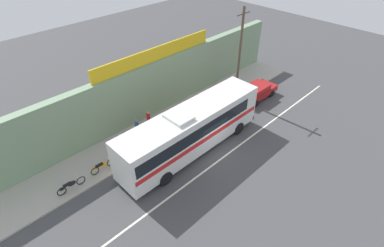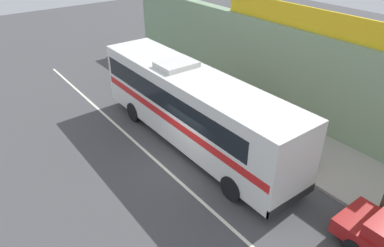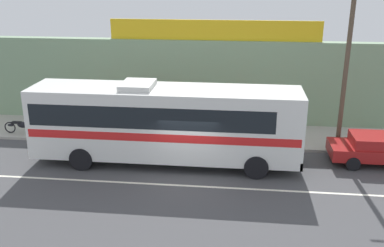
{
  "view_description": "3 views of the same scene",
  "coord_description": "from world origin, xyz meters",
  "px_view_note": "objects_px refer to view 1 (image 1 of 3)",
  "views": [
    {
      "loc": [
        -13.04,
        -10.64,
        15.12
      ],
      "look_at": [
        -0.27,
        2.3,
        1.55
      ],
      "focal_mm": 27.91,
      "sensor_mm": 36.0,
      "label": 1
    },
    {
      "loc": [
        10.22,
        -7.21,
        9.45
      ],
      "look_at": [
        -1.17,
        1.4,
        1.07
      ],
      "focal_mm": 32.72,
      "sensor_mm": 36.0,
      "label": 2
    },
    {
      "loc": [
        2.12,
        -17.1,
        8.43
      ],
      "look_at": [
        0.04,
        1.33,
        2.0
      ],
      "focal_mm": 41.36,
      "sensor_mm": 36.0,
      "label": 3
    }
  ],
  "objects_px": {
    "motorcycle_blue": "(71,185)",
    "pedestrian_by_curb": "(137,127)",
    "pedestrian_near_shop": "(149,119)",
    "pedestrian_far_right": "(204,99)",
    "utility_pole": "(240,54)",
    "motorcycle_green": "(121,153)",
    "motorcycle_red": "(102,166)",
    "intercity_bus": "(191,129)",
    "parked_car": "(257,91)"
  },
  "relations": [
    {
      "from": "motorcycle_blue",
      "to": "pedestrian_by_curb",
      "type": "bearing_deg",
      "value": 12.55
    },
    {
      "from": "pedestrian_near_shop",
      "to": "pedestrian_far_right",
      "type": "height_order",
      "value": "pedestrian_far_right"
    },
    {
      "from": "pedestrian_by_curb",
      "to": "utility_pole",
      "type": "bearing_deg",
      "value": -9.35
    },
    {
      "from": "motorcycle_green",
      "to": "utility_pole",
      "type": "bearing_deg",
      "value": -2.51
    },
    {
      "from": "utility_pole",
      "to": "motorcycle_red",
      "type": "distance_m",
      "value": 14.63
    },
    {
      "from": "motorcycle_blue",
      "to": "pedestrian_far_right",
      "type": "bearing_deg",
      "value": 2.41
    },
    {
      "from": "intercity_bus",
      "to": "pedestrian_by_curb",
      "type": "xyz_separation_m",
      "value": [
        -1.92,
        4.0,
        -0.97
      ]
    },
    {
      "from": "utility_pole",
      "to": "motorcycle_green",
      "type": "distance_m",
      "value": 13.05
    },
    {
      "from": "motorcycle_red",
      "to": "pedestrian_far_right",
      "type": "height_order",
      "value": "pedestrian_far_right"
    },
    {
      "from": "intercity_bus",
      "to": "pedestrian_near_shop",
      "type": "height_order",
      "value": "intercity_bus"
    },
    {
      "from": "pedestrian_far_right",
      "to": "motorcycle_red",
      "type": "bearing_deg",
      "value": -177.64
    },
    {
      "from": "intercity_bus",
      "to": "motorcycle_red",
      "type": "bearing_deg",
      "value": 155.26
    },
    {
      "from": "motorcycle_red",
      "to": "pedestrian_near_shop",
      "type": "relative_size",
      "value": 1.16
    },
    {
      "from": "parked_car",
      "to": "utility_pole",
      "type": "height_order",
      "value": "utility_pole"
    },
    {
      "from": "utility_pole",
      "to": "pedestrian_by_curb",
      "type": "bearing_deg",
      "value": 170.65
    },
    {
      "from": "intercity_bus",
      "to": "pedestrian_far_right",
      "type": "xyz_separation_m",
      "value": [
        4.75,
        3.14,
        -0.99
      ]
    },
    {
      "from": "parked_car",
      "to": "pedestrian_near_shop",
      "type": "relative_size",
      "value": 2.71
    },
    {
      "from": "intercity_bus",
      "to": "motorcycle_green",
      "type": "xyz_separation_m",
      "value": [
        -4.21,
        2.87,
        -1.5
      ]
    },
    {
      "from": "motorcycle_red",
      "to": "pedestrian_by_curb",
      "type": "xyz_separation_m",
      "value": [
        3.95,
        1.3,
        0.53
      ]
    },
    {
      "from": "intercity_bus",
      "to": "motorcycle_green",
      "type": "height_order",
      "value": "intercity_bus"
    },
    {
      "from": "utility_pole",
      "to": "motorcycle_green",
      "type": "bearing_deg",
      "value": 177.49
    },
    {
      "from": "motorcycle_red",
      "to": "pedestrian_near_shop",
      "type": "bearing_deg",
      "value": 16.57
    },
    {
      "from": "intercity_bus",
      "to": "pedestrian_far_right",
      "type": "distance_m",
      "value": 5.78
    },
    {
      "from": "parked_car",
      "to": "pedestrian_by_curb",
      "type": "height_order",
      "value": "pedestrian_by_curb"
    },
    {
      "from": "utility_pole",
      "to": "pedestrian_far_right",
      "type": "relative_size",
      "value": 5.17
    },
    {
      "from": "motorcycle_blue",
      "to": "pedestrian_by_curb",
      "type": "relative_size",
      "value": 1.17
    },
    {
      "from": "parked_car",
      "to": "pedestrian_far_right",
      "type": "height_order",
      "value": "pedestrian_far_right"
    },
    {
      "from": "intercity_bus",
      "to": "parked_car",
      "type": "height_order",
      "value": "intercity_bus"
    },
    {
      "from": "motorcycle_green",
      "to": "pedestrian_near_shop",
      "type": "relative_size",
      "value": 1.23
    },
    {
      "from": "motorcycle_green",
      "to": "pedestrian_near_shop",
      "type": "distance_m",
      "value": 3.93
    },
    {
      "from": "intercity_bus",
      "to": "pedestrian_near_shop",
      "type": "bearing_deg",
      "value": 97.64
    },
    {
      "from": "utility_pole",
      "to": "motorcycle_blue",
      "type": "xyz_separation_m",
      "value": [
        -16.46,
        0.26,
        -3.91
      ]
    },
    {
      "from": "motorcycle_green",
      "to": "motorcycle_blue",
      "type": "xyz_separation_m",
      "value": [
        -4.02,
        -0.28,
        0.0
      ]
    },
    {
      "from": "motorcycle_blue",
      "to": "intercity_bus",
      "type": "bearing_deg",
      "value": -17.49
    },
    {
      "from": "intercity_bus",
      "to": "utility_pole",
      "type": "xyz_separation_m",
      "value": [
        8.23,
        2.33,
        2.41
      ]
    },
    {
      "from": "motorcycle_green",
      "to": "motorcycle_red",
      "type": "bearing_deg",
      "value": -174.04
    },
    {
      "from": "parked_car",
      "to": "intercity_bus",
      "type": "bearing_deg",
      "value": -174.24
    },
    {
      "from": "intercity_bus",
      "to": "motorcycle_red",
      "type": "relative_size",
      "value": 6.49
    },
    {
      "from": "motorcycle_green",
      "to": "motorcycle_red",
      "type": "height_order",
      "value": "same"
    },
    {
      "from": "motorcycle_red",
      "to": "pedestrian_far_right",
      "type": "distance_m",
      "value": 10.64
    },
    {
      "from": "parked_car",
      "to": "motorcycle_blue",
      "type": "height_order",
      "value": "parked_car"
    },
    {
      "from": "pedestrian_near_shop",
      "to": "pedestrian_far_right",
      "type": "xyz_separation_m",
      "value": [
        5.32,
        -1.14,
        0.02
      ]
    },
    {
      "from": "pedestrian_far_right",
      "to": "intercity_bus",
      "type": "bearing_deg",
      "value": -146.53
    },
    {
      "from": "motorcycle_blue",
      "to": "motorcycle_green",
      "type": "bearing_deg",
      "value": 4.0
    },
    {
      "from": "motorcycle_red",
      "to": "pedestrian_far_right",
      "type": "bearing_deg",
      "value": 2.36
    },
    {
      "from": "parked_car",
      "to": "pedestrian_near_shop",
      "type": "height_order",
      "value": "pedestrian_near_shop"
    },
    {
      "from": "pedestrian_near_shop",
      "to": "pedestrian_by_curb",
      "type": "distance_m",
      "value": 1.37
    },
    {
      "from": "pedestrian_by_curb",
      "to": "pedestrian_far_right",
      "type": "distance_m",
      "value": 6.72
    },
    {
      "from": "parked_car",
      "to": "utility_pole",
      "type": "relative_size",
      "value": 0.52
    },
    {
      "from": "parked_car",
      "to": "pedestrian_by_curb",
      "type": "distance_m",
      "value": 12.03
    }
  ]
}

